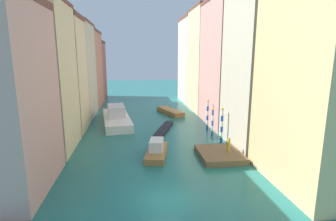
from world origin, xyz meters
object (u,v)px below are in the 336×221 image
waterfront_dock (220,154)px  motorboat_0 (156,150)px  mooring_pole_0 (222,125)px  motorboat_1 (170,112)px  vaporetto_white (117,118)px  mooring_pole_1 (213,122)px  person_on_dock (229,145)px  mooring_pole_2 (207,114)px  gondola_black (164,129)px

waterfront_dock → motorboat_0: (-6.68, 1.39, 0.31)m
mooring_pole_0 → motorboat_0: size_ratio=0.75×
motorboat_1 → vaporetto_white: bearing=-147.8°
vaporetto_white → motorboat_1: (9.55, 6.02, -0.57)m
waterfront_dock → mooring_pole_1: 7.75m
person_on_dock → mooring_pole_2: 10.87m
person_on_dock → motorboat_0: (-7.66, 1.34, -0.73)m
mooring_pole_1 → motorboat_1: size_ratio=0.49×
mooring_pole_1 → gondola_black: 7.27m
vaporetto_white → mooring_pole_1: bearing=-33.2°
vaporetto_white → mooring_pole_2: bearing=-21.1°
waterfront_dock → mooring_pole_2: 11.16m
person_on_dock → gondola_black: (-5.76, 10.72, -1.13)m
person_on_dock → motorboat_0: bearing=170.1°
waterfront_dock → mooring_pole_2: mooring_pole_2 is taller
vaporetto_white → motorboat_1: 11.30m
mooring_pole_1 → motorboat_1: 15.18m
gondola_black → motorboat_1: size_ratio=1.08×
person_on_dock → gondola_black: size_ratio=0.19×
waterfront_dock → vaporetto_white: 19.93m
mooring_pole_1 → mooring_pole_2: mooring_pole_2 is taller
mooring_pole_0 → mooring_pole_1: 2.85m
motorboat_0 → vaporetto_white: bearing=109.1°
mooring_pole_0 → vaporetto_white: (-13.52, 11.45, -1.32)m
mooring_pole_1 → gondola_black: (-6.21, 3.34, -1.75)m
motorboat_1 → person_on_dock: bearing=-81.7°
waterfront_dock → person_on_dock: (0.98, 0.05, 1.04)m
waterfront_dock → vaporetto_white: size_ratio=0.40×
waterfront_dock → vaporetto_white: (-11.77, 16.06, 0.67)m
waterfront_dock → mooring_pole_2: size_ratio=1.17×
waterfront_dock → mooring_pole_0: 5.32m
mooring_pole_0 → mooring_pole_2: (-0.04, 6.24, -0.02)m
person_on_dock → mooring_pole_0: mooring_pole_0 is taller
waterfront_dock → vaporetto_white: vaporetto_white is taller
gondola_black → motorboat_1: (2.56, 11.31, 0.19)m
mooring_pole_2 → motorboat_0: 12.75m
person_on_dock → mooring_pole_0: size_ratio=0.35×
waterfront_dock → gondola_black: size_ratio=0.62×
vaporetto_white → gondola_black: (6.99, -5.29, -0.76)m
person_on_dock → motorboat_1: person_on_dock is taller
gondola_black → vaporetto_white: bearing=142.9°
mooring_pole_0 → gondola_black: 9.21m
motorboat_1 → mooring_pole_2: bearing=-70.7°
waterfront_dock → gondola_black: waterfront_dock is taller
vaporetto_white → waterfront_dock: bearing=-53.8°
mooring_pole_2 → vaporetto_white: (-13.48, 5.21, -1.30)m
mooring_pole_0 → vaporetto_white: 17.76m
vaporetto_white → gondola_black: 8.80m
person_on_dock → motorboat_1: 22.29m
mooring_pole_1 → vaporetto_white: 15.81m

